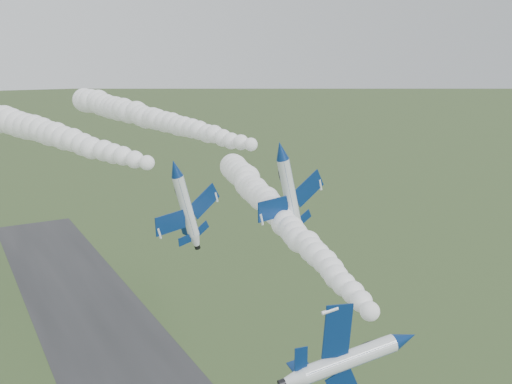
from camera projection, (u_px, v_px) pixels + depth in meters
jet_lead at (406, 339)px, 45.84m from camera, size 4.85×12.11×9.87m
smoke_trail_jet_lead at (279, 215)px, 75.05m from camera, size 14.51×57.16×4.58m
jet_pair_left at (176, 168)px, 63.99m from camera, size 9.56×11.55×3.69m
smoke_trail_jet_pair_left at (22, 126)px, 88.33m from camera, size 26.43×68.31×5.59m
jet_pair_right at (282, 150)px, 70.58m from camera, size 11.37×13.86×4.27m
smoke_trail_jet_pair_right at (149, 117)px, 96.26m from camera, size 16.31×60.61×4.88m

